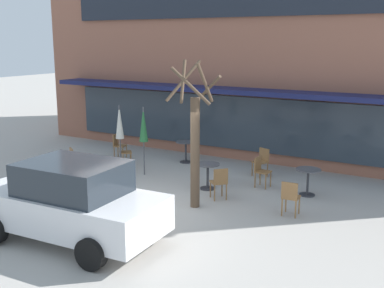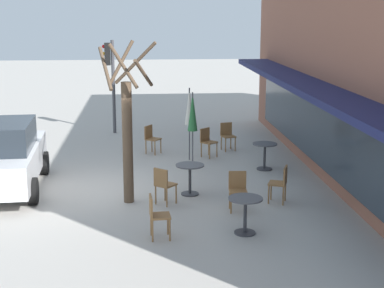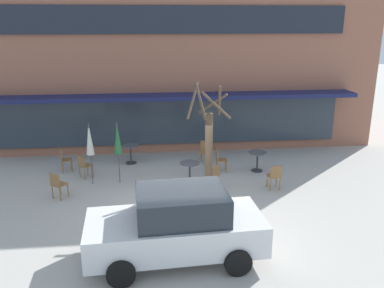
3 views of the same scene
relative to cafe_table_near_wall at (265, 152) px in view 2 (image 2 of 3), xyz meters
name	(u,v)px [view 2 (image 2 of 3)]	position (x,y,z in m)	size (l,w,h in m)	color
ground_plane	(95,190)	(1.60, -4.68, -0.52)	(80.00, 80.00, 0.00)	#ADA8A0
cafe_table_near_wall	(265,152)	(0.00, 0.00, 0.00)	(0.70, 0.70, 0.76)	#333338
cafe_table_streetside	(245,209)	(4.83, -1.40, 0.00)	(0.70, 0.70, 0.76)	#333338
cafe_table_by_tree	(190,174)	(2.15, -2.31, 0.00)	(0.70, 0.70, 0.76)	#333338
patio_umbrella_green_folded	(189,107)	(-1.27, -2.05, 1.11)	(0.28, 0.28, 2.20)	#4C4C51
patio_umbrella_cream_folded	(193,112)	(-0.32, -2.03, 1.11)	(0.28, 0.28, 2.20)	#4C4C51
cafe_chair_0	(164,183)	(2.89, -2.98, 0.01)	(0.57, 0.57, 0.89)	olive
cafe_chair_1	(151,137)	(-2.20, -3.18, 0.01)	(0.56, 0.56, 0.89)	olive
cafe_chair_2	(281,181)	(2.97, -0.23, 0.01)	(0.52, 0.52, 0.89)	olive
cafe_chair_3	(156,213)	(4.96, -3.20, 0.01)	(0.43, 0.43, 0.89)	olive
cafe_chair_4	(238,188)	(3.39, -1.32, 0.01)	(0.42, 0.42, 0.89)	olive
cafe_chair_5	(227,134)	(-2.46, -0.72, 0.01)	(0.50, 0.50, 0.89)	olive
cafe_chair_6	(207,140)	(-1.62, -1.46, 0.01)	(0.56, 0.56, 0.89)	olive
parked_sedan	(1,156)	(1.38, -7.00, 0.36)	(4.30, 2.20, 1.76)	silver
street_tree	(127,129)	(2.59, -3.80, 1.25)	(1.36, 1.36, 3.78)	brown
traffic_light_pole	(110,71)	(-5.53, -4.59, 1.78)	(0.26, 0.44, 3.40)	#47474C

